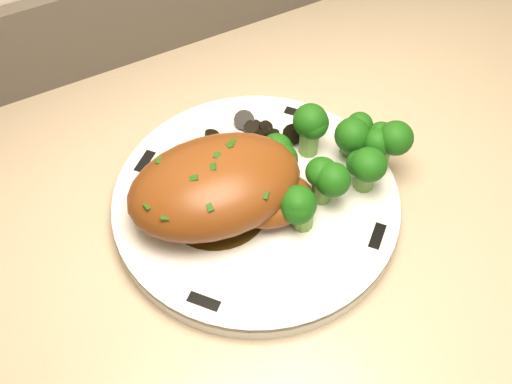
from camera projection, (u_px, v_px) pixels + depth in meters
name	position (u px, v px, depth m)	size (l,w,h in m)	color
counter	(475.00, 267.00, 1.12)	(1.94, 0.65, 0.96)	#503B24
plate	(256.00, 203.00, 0.68)	(0.30, 0.30, 0.02)	silver
rim_accent_0	(298.00, 113.00, 0.75)	(0.03, 0.01, 0.00)	black
rim_accent_1	(145.00, 162.00, 0.70)	(0.03, 0.01, 0.00)	black
rim_accent_2	(204.00, 302.00, 0.60)	(0.03, 0.01, 0.00)	black
rim_accent_3	(377.00, 236.00, 0.64)	(0.03, 0.01, 0.00)	black
gravy_pool	(217.00, 206.00, 0.67)	(0.11, 0.11, 0.00)	#352409
chicken_breast	(222.00, 187.00, 0.64)	(0.19, 0.14, 0.07)	brown
mushroom_pile	(256.00, 141.00, 0.72)	(0.09, 0.07, 0.02)	black
broccoli_florets	(332.00, 160.00, 0.67)	(0.15, 0.12, 0.05)	#64913D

